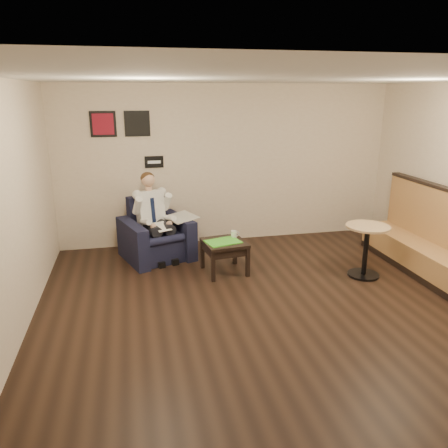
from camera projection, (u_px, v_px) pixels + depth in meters
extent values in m
plane|color=black|center=(280.00, 315.00, 5.42)|extent=(6.00, 6.00, 0.00)
cube|color=beige|center=(227.00, 165.00, 7.82)|extent=(6.00, 0.02, 2.80)
cube|color=beige|center=(3.00, 222.00, 4.40)|extent=(0.02, 6.00, 2.80)
cube|color=white|center=(290.00, 78.00, 4.61)|extent=(6.00, 6.00, 0.02)
cube|color=black|center=(154.00, 162.00, 7.51)|extent=(0.32, 0.02, 0.20)
cube|color=maroon|center=(103.00, 124.00, 7.16)|extent=(0.42, 0.03, 0.42)
cube|color=black|center=(137.00, 124.00, 7.27)|extent=(0.42, 0.03, 0.42)
cube|color=black|center=(156.00, 230.00, 7.16)|extent=(1.29, 1.29, 0.98)
cube|color=white|center=(162.00, 227.00, 6.94)|extent=(0.33, 0.38, 0.01)
cube|color=silver|center=(181.00, 217.00, 7.23)|extent=(0.60, 0.65, 0.01)
cube|color=black|center=(225.00, 257.00, 6.64)|extent=(0.68, 0.68, 0.50)
cube|color=#48D22A|center=(223.00, 242.00, 6.54)|extent=(0.57, 0.47, 0.01)
cylinder|color=white|center=(234.00, 234.00, 6.74)|extent=(0.10, 0.10, 0.11)
cube|color=black|center=(224.00, 237.00, 6.75)|extent=(0.16, 0.09, 0.01)
cube|color=#A87641|center=(425.00, 231.00, 6.59)|extent=(0.60, 2.52, 1.29)
cylinder|color=tan|center=(366.00, 251.00, 6.47)|extent=(0.70, 0.70, 0.79)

